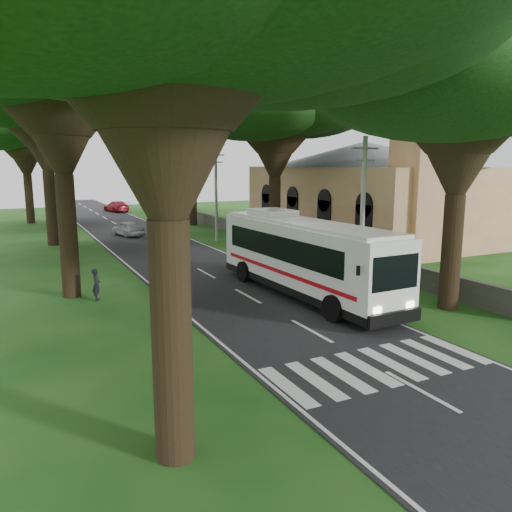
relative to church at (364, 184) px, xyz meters
name	(u,v)px	position (x,y,z in m)	size (l,w,h in m)	color
ground	(341,348)	(-17.86, -21.55, -4.91)	(140.00, 140.00, 0.00)	#144213
road	(158,247)	(-17.86, 3.45, -4.90)	(8.00, 120.00, 0.04)	black
crosswalk	(376,367)	(-17.86, -23.55, -4.91)	(8.00, 3.00, 0.01)	silver
property_wall	(263,235)	(-8.86, 2.45, -4.31)	(0.35, 50.00, 1.20)	#383533
church	(364,184)	(0.00, 0.00, 0.00)	(14.00, 24.00, 11.60)	tan
pole_near	(363,213)	(-12.36, -15.55, -0.73)	(1.60, 0.24, 8.00)	gray
pole_mid	(216,193)	(-12.36, 4.45, -0.73)	(1.60, 0.24, 8.00)	gray
pole_far	(155,185)	(-12.36, 24.45, -0.73)	(1.60, 0.24, 8.00)	gray
tree_l_mida	(54,35)	(-25.86, -9.55, 7.61)	(16.13, 16.13, 16.03)	black
tree_l_midb	(42,89)	(-25.36, 8.45, 7.53)	(14.39, 14.39, 15.64)	black
tree_l_far	(23,124)	(-26.36, 26.45, 6.05)	(12.95, 12.95, 13.87)	black
tree_r_near	(465,70)	(-10.36, -19.55, 5.71)	(14.49, 14.49, 13.80)	black
tree_r_mida	(275,99)	(-9.86, -1.55, 6.50)	(14.56, 14.56, 14.61)	black
tree_r_midb	(190,100)	(-10.36, 16.45, 8.36)	(15.23, 15.23, 16.63)	black
tree_r_far	(155,117)	(-9.36, 34.45, 8.10)	(14.30, 14.30, 16.21)	black
coach_bus	(303,256)	(-15.17, -14.49, -2.85)	(3.40, 13.06, 3.83)	white
distant_car_a	(128,228)	(-18.66, 10.97, -4.17)	(1.66, 4.14, 1.41)	#ACABB0
distant_car_c	(116,206)	(-14.95, 35.99, -4.13)	(2.11, 5.18, 1.50)	maroon
pedestrian	(96,285)	(-24.84, -10.91, -4.11)	(0.58, 0.38, 1.60)	black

